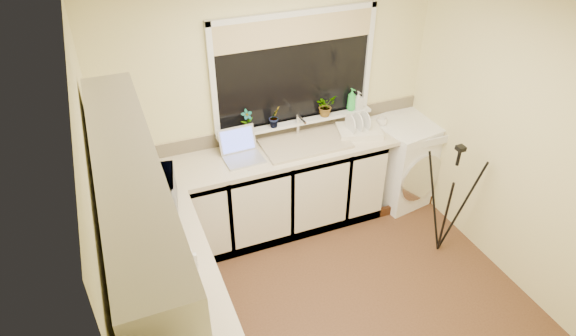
{
  "coord_description": "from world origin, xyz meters",
  "views": [
    {
      "loc": [
        -1.46,
        -2.44,
        3.32
      ],
      "look_at": [
        -0.24,
        0.55,
        1.15
      ],
      "focal_mm": 30.52,
      "sensor_mm": 36.0,
      "label": 1
    }
  ],
  "objects": [
    {
      "name": "splashback_left",
      "position": [
        -1.59,
        -0.3,
        1.12
      ],
      "size": [
        0.02,
        2.4,
        0.45
      ],
      "primitive_type": "cube",
      "color": "beige",
      "rests_on": "wall_left"
    },
    {
      "name": "laptop",
      "position": [
        -0.43,
        1.24,
        0.97
      ],
      "size": [
        0.36,
        0.35,
        0.25
      ],
      "rotation": [
        0.0,
        0.0,
        0.04
      ],
      "color": "#ACABB4",
      "rests_on": "worktop_back"
    },
    {
      "name": "soap_bottle_clear",
      "position": [
        0.87,
        1.42,
        1.15
      ],
      "size": [
        0.09,
        0.1,
        0.19
      ],
      "primitive_type": "imported",
      "rotation": [
        0.0,
        0.0,
        0.11
      ],
      "color": "#999999",
      "rests_on": "windowsill"
    },
    {
      "name": "plant_b",
      "position": [
        -0.04,
        1.39,
        1.15
      ],
      "size": [
        0.14,
        0.13,
        0.21
      ],
      "primitive_type": "imported",
      "rotation": [
        0.0,
        0.0,
        0.42
      ],
      "color": "#999999",
      "rests_on": "windowsill"
    },
    {
      "name": "worktop_left",
      "position": [
        -1.3,
        -0.3,
        0.88
      ],
      "size": [
        0.6,
        2.4,
        0.04
      ],
      "primitive_type": "cube",
      "color": "beige",
      "rests_on": "base_cabinet_left"
    },
    {
      "name": "window_glass",
      "position": [
        0.2,
        1.49,
        1.55
      ],
      "size": [
        1.5,
        0.02,
        1.0
      ],
      "primitive_type": "cube",
      "color": "black",
      "rests_on": "wall_back"
    },
    {
      "name": "base_cabinet_back",
      "position": [
        -0.33,
        1.2,
        0.43
      ],
      "size": [
        2.55,
        0.6,
        0.86
      ],
      "primitive_type": "cube",
      "color": "silver",
      "rests_on": "floor"
    },
    {
      "name": "tripod",
      "position": [
        1.23,
        0.28,
        0.59
      ],
      "size": [
        0.69,
        0.69,
        1.17
      ],
      "primitive_type": null,
      "rotation": [
        0.0,
        0.0,
        -0.23
      ],
      "color": "black",
      "rests_on": "floor"
    },
    {
      "name": "dish_rack",
      "position": [
        0.78,
        1.19,
        0.93
      ],
      "size": [
        0.49,
        0.41,
        0.06
      ],
      "primitive_type": "cube",
      "rotation": [
        0.0,
        0.0,
        -0.27
      ],
      "color": "silver",
      "rests_on": "worktop_back"
    },
    {
      "name": "wall_right",
      "position": [
        1.6,
        0.0,
        1.23
      ],
      "size": [
        0.0,
        3.0,
        3.0
      ],
      "primitive_type": "plane",
      "rotation": [
        1.57,
        0.0,
        -1.57
      ],
      "color": "beige",
      "rests_on": "ground"
    },
    {
      "name": "wall_back",
      "position": [
        0.0,
        1.5,
        1.23
      ],
      "size": [
        3.2,
        0.0,
        3.2
      ],
      "primitive_type": "plane",
      "rotation": [
        1.57,
        0.0,
        0.0
      ],
      "color": "beige",
      "rests_on": "ground"
    },
    {
      "name": "upper_cabinet",
      "position": [
        -1.44,
        -0.45,
        1.8
      ],
      "size": [
        0.28,
        1.9,
        0.7
      ],
      "primitive_type": "cube",
      "color": "silver",
      "rests_on": "wall_left"
    },
    {
      "name": "floor",
      "position": [
        0.0,
        0.0,
        0.0
      ],
      "size": [
        3.2,
        3.2,
        0.0
      ],
      "primitive_type": "plane",
      "color": "brown",
      "rests_on": "ground"
    },
    {
      "name": "soap_bottle_green",
      "position": [
        0.8,
        1.43,
        1.16
      ],
      "size": [
        0.11,
        0.11,
        0.23
      ],
      "primitive_type": "imported",
      "rotation": [
        0.0,
        0.0,
        0.29
      ],
      "color": "green",
      "rests_on": "windowsill"
    },
    {
      "name": "splashback_back",
      "position": [
        0.0,
        1.49,
        0.97
      ],
      "size": [
        3.2,
        0.02,
        0.14
      ],
      "primitive_type": "cube",
      "color": "beige",
      "rests_on": "wall_back"
    },
    {
      "name": "windowsill",
      "position": [
        0.2,
        1.43,
        1.04
      ],
      "size": [
        1.6,
        0.14,
        0.03
      ],
      "primitive_type": "cube",
      "color": "white",
      "rests_on": "wall_back"
    },
    {
      "name": "washing_machine",
      "position": [
        1.36,
        1.18,
        0.46
      ],
      "size": [
        0.74,
        0.72,
        0.91
      ],
      "primitive_type": "cube",
      "rotation": [
        0.0,
        0.0,
        0.17
      ],
      "color": "white",
      "rests_on": "floor"
    },
    {
      "name": "kettle",
      "position": [
        -1.23,
        -0.03,
        1.0
      ],
      "size": [
        0.15,
        0.15,
        0.2
      ],
      "primitive_type": "cylinder",
      "color": "white",
      "rests_on": "worktop_left"
    },
    {
      "name": "microwave",
      "position": [
        -1.3,
        0.71,
        1.05
      ],
      "size": [
        0.45,
        0.59,
        0.29
      ],
      "primitive_type": "imported",
      "rotation": [
        0.0,
        0.0,
        1.39
      ],
      "color": "silver",
      "rests_on": "worktop_left"
    },
    {
      "name": "faucet",
      "position": [
        0.2,
        1.38,
        1.02
      ],
      "size": [
        0.03,
        0.03,
        0.24
      ],
      "primitive_type": "cylinder",
      "color": "silver",
      "rests_on": "worktop_back"
    },
    {
      "name": "steel_jar",
      "position": [
        -1.34,
        -0.25,
        0.95
      ],
      "size": [
        0.08,
        0.08,
        0.11
      ],
      "primitive_type": "cylinder",
      "color": "silver",
      "rests_on": "worktop_left"
    },
    {
      "name": "sink",
      "position": [
        0.2,
        1.2,
        0.91
      ],
      "size": [
        0.82,
        0.46,
        0.03
      ],
      "primitive_type": "cube",
      "color": "tan",
      "rests_on": "worktop_back"
    },
    {
      "name": "ceiling",
      "position": [
        0.0,
        0.0,
        2.45
      ],
      "size": [
        3.2,
        3.2,
        0.0
      ],
      "primitive_type": "plane",
      "rotation": [
        3.14,
        0.0,
        0.0
      ],
      "color": "white",
      "rests_on": "ground"
    },
    {
      "name": "wall_left",
      "position": [
        -1.6,
        0.0,
        1.23
      ],
      "size": [
        0.0,
        3.0,
        3.0
      ],
      "primitive_type": "plane",
      "rotation": [
        1.57,
        0.0,
        1.57
      ],
      "color": "beige",
      "rests_on": "ground"
    },
    {
      "name": "plant_a",
      "position": [
        -0.3,
        1.41,
        1.16
      ],
      "size": [
        0.13,
        0.1,
        0.22
      ],
      "primitive_type": "imported",
      "rotation": [
        0.0,
        0.0,
        0.18
      ],
      "color": "#999999",
      "rests_on": "windowsill"
    },
    {
      "name": "worktop_back",
      "position": [
        0.0,
        1.2,
        0.88
      ],
      "size": [
        3.2,
        0.6,
        0.04
      ],
      "primitive_type": "cube",
      "color": "beige",
      "rests_on": "base_cabinet_back"
    },
    {
      "name": "window_blind",
      "position": [
        0.2,
        1.46,
        1.92
      ],
      "size": [
        1.5,
        0.02,
        0.25
      ],
      "primitive_type": "cube",
      "color": "tan",
      "rests_on": "wall_back"
    },
    {
      "name": "cup_back",
      "position": [
        1.07,
        1.26,
        0.94
      ],
      "size": [
        0.13,
        0.13,
        0.09
      ],
      "primitive_type": "imported",
      "rotation": [
        0.0,
        0.0,
        0.23
      ],
      "color": "white",
      "rests_on": "worktop_back"
    },
    {
      "name": "plant_d",
      "position": [
        0.51,
        1.42,
        1.16
      ],
      "size": [
        0.23,
        0.22,
        0.21
      ],
      "primitive_type": "imported",
      "rotation": [
        0.0,
        0.0,
        0.32
      ],
      "color": "#999999",
      "rests_on": "windowsill"
    }
  ]
}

